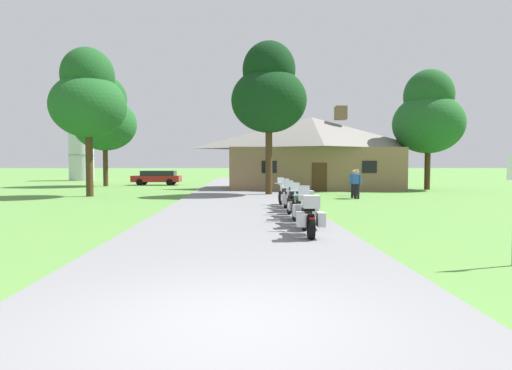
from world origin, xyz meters
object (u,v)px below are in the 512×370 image
at_px(tree_left_far, 105,117).
at_px(motorcycle_silver_third_in_row, 293,202).
at_px(motorcycle_green_second_in_row, 302,208).
at_px(bystander_blue_shirt_beside_signpost, 354,182).
at_px(metal_silo_distant, 81,152).
at_px(motorcycle_black_fourth_in_row, 289,197).
at_px(motorcycle_white_nearest_to_camera, 309,215).
at_px(bystander_blue_shirt_by_tree, 357,182).
at_px(tree_left_near, 88,97).
at_px(tree_by_lodge_front, 269,92).
at_px(tree_right_of_lodge, 428,116).
at_px(motorcycle_white_farthest_in_row, 286,194).
at_px(bystander_gray_shirt_near_lodge, 356,181).
at_px(parked_red_suv_far_left, 157,177).

bearing_deg(tree_left_far, motorcycle_silver_third_in_row, -59.39).
height_order(motorcycle_green_second_in_row, motorcycle_silver_third_in_row, same).
height_order(bystander_blue_shirt_beside_signpost, metal_silo_distant, metal_silo_distant).
bearing_deg(motorcycle_black_fourth_in_row, bystander_blue_shirt_beside_signpost, 54.31).
bearing_deg(motorcycle_white_nearest_to_camera, motorcycle_silver_third_in_row, 90.70).
xyz_separation_m(motorcycle_white_nearest_to_camera, bystander_blue_shirt_by_tree, (4.89, 12.93, 0.34)).
xyz_separation_m(motorcycle_white_nearest_to_camera, tree_left_near, (-11.17, 15.46, 5.50)).
height_order(tree_by_lodge_front, metal_silo_distant, tree_by_lodge_front).
bearing_deg(tree_right_of_lodge, motorcycle_white_farthest_in_row, -132.76).
bearing_deg(bystander_blue_shirt_beside_signpost, tree_left_near, -147.10).
bearing_deg(tree_left_near, motorcycle_white_nearest_to_camera, -54.16).
xyz_separation_m(motorcycle_black_fourth_in_row, bystander_gray_shirt_near_lodge, (5.32, 9.29, 0.34)).
height_order(motorcycle_white_farthest_in_row, tree_right_of_lodge, tree_right_of_lodge).
height_order(motorcycle_silver_third_in_row, tree_right_of_lodge, tree_right_of_lodge).
height_order(motorcycle_white_nearest_to_camera, motorcycle_white_farthest_in_row, same).
distance_m(motorcycle_green_second_in_row, parked_red_suv_far_left, 29.95).
relative_size(bystander_blue_shirt_beside_signpost, tree_right_of_lodge, 0.18).
height_order(bystander_gray_shirt_near_lodge, tree_right_of_lodge, tree_right_of_lodge).
distance_m(motorcycle_white_farthest_in_row, parked_red_suv_far_left, 24.36).
relative_size(motorcycle_green_second_in_row, motorcycle_silver_third_in_row, 1.00).
relative_size(motorcycle_black_fourth_in_row, bystander_gray_shirt_near_lodge, 1.24).
relative_size(bystander_blue_shirt_by_tree, tree_left_far, 0.17).
bearing_deg(metal_silo_distant, motorcycle_green_second_in_row, -61.78).
height_order(motorcycle_green_second_in_row, tree_left_near, tree_left_near).
bearing_deg(motorcycle_black_fourth_in_row, motorcycle_white_nearest_to_camera, -95.11).
bearing_deg(motorcycle_green_second_in_row, tree_left_far, 113.45).
height_order(bystander_gray_shirt_near_lodge, bystander_blue_shirt_by_tree, same).
xyz_separation_m(bystander_gray_shirt_near_lodge, bystander_blue_shirt_by_tree, (-0.65, -2.64, 0.00)).
distance_m(bystander_blue_shirt_by_tree, metal_silo_distant, 40.22).
bearing_deg(metal_silo_distant, tree_by_lodge_front, -50.70).
xyz_separation_m(bystander_blue_shirt_beside_signpost, tree_by_lodge_front, (-4.84, 2.67, 5.72)).
xyz_separation_m(motorcycle_white_farthest_in_row, bystander_gray_shirt_near_lodge, (5.28, 7.46, 0.33)).
relative_size(motorcycle_silver_third_in_row, tree_by_lodge_front, 0.21).
bearing_deg(motorcycle_green_second_in_row, bystander_blue_shirt_beside_signpost, 62.44).
xyz_separation_m(tree_by_lodge_front, metal_silo_distant, (-21.83, 26.67, -3.08)).
bearing_deg(motorcycle_black_fourth_in_row, bystander_gray_shirt_near_lodge, 57.07).
bearing_deg(bystander_blue_shirt_beside_signpost, parked_red_suv_far_left, 171.13).
distance_m(motorcycle_silver_third_in_row, bystander_blue_shirt_by_tree, 10.03).
relative_size(motorcycle_black_fourth_in_row, bystander_blue_shirt_beside_signpost, 1.25).
relative_size(tree_right_of_lodge, tree_left_near, 1.03).
bearing_deg(parked_red_suv_far_left, tree_left_far, 116.04).
bearing_deg(bystander_gray_shirt_near_lodge, motorcycle_silver_third_in_row, -128.58).
xyz_separation_m(bystander_gray_shirt_near_lodge, tree_left_near, (-16.71, -0.11, 5.16)).
xyz_separation_m(tree_by_lodge_front, parked_red_suv_far_left, (-9.92, 14.03, -5.88)).
height_order(motorcycle_black_fourth_in_row, bystander_blue_shirt_by_tree, bystander_blue_shirt_by_tree).
relative_size(bystander_blue_shirt_by_tree, parked_red_suv_far_left, 0.36).
height_order(motorcycle_white_farthest_in_row, tree_left_far, tree_left_far).
distance_m(tree_right_of_lodge, parked_red_suv_far_left, 24.90).
bearing_deg(motorcycle_green_second_in_row, motorcycle_black_fourth_in_row, 83.55).
bearing_deg(tree_right_of_lodge, bystander_blue_shirt_beside_signpost, -134.33).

